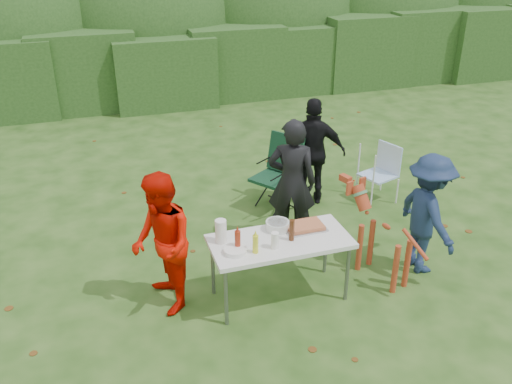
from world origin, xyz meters
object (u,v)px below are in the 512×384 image
object	(u,v)px
mustard_bottle	(255,244)
ketchup_bottle	(238,241)
person_red_jacket	(162,244)
paper_towel_roll	(221,231)
person_black_puffy	(313,152)
folding_table	(280,244)
person_cook	(292,182)
lawn_chair	(378,173)
camping_chair	(275,174)
dog	(385,239)
beer_bottle	(292,230)
child	(427,214)

from	to	relation	value
mustard_bottle	ketchup_bottle	bearing A→B (deg)	146.22
person_red_jacket	paper_towel_roll	xyz separation A→B (m)	(0.61, -0.08, 0.09)
person_black_puffy	mustard_bottle	xyz separation A→B (m)	(-1.58, -2.20, 0.05)
folding_table	person_red_jacket	xyz separation A→B (m)	(-1.22, 0.23, 0.09)
person_cook	lawn_chair	bearing A→B (deg)	-132.00
lawn_chair	paper_towel_roll	distance (m)	3.32
lawn_chair	mustard_bottle	distance (m)	3.25
lawn_chair	paper_towel_roll	bearing A→B (deg)	11.85
ketchup_bottle	lawn_chair	bearing A→B (deg)	34.56
ketchup_bottle	camping_chair	bearing A→B (deg)	60.83
dog	camping_chair	world-z (taller)	camping_chair
person_cook	ketchup_bottle	world-z (taller)	person_cook
beer_bottle	paper_towel_roll	bearing A→B (deg)	165.24
child	camping_chair	world-z (taller)	child
child	paper_towel_roll	world-z (taller)	child
person_red_jacket	lawn_chair	world-z (taller)	person_red_jacket
dog	mustard_bottle	world-z (taller)	dog
beer_bottle	paper_towel_roll	size ratio (longest dim) A/B	0.92
folding_table	camping_chair	size ratio (longest dim) A/B	1.40
ketchup_bottle	child	bearing A→B (deg)	1.58
person_red_jacket	child	xyz separation A→B (m)	(3.03, -0.22, -0.04)
person_red_jacket	lawn_chair	xyz separation A→B (m)	(3.44, 1.58, -0.35)
person_red_jacket	beer_bottle	size ratio (longest dim) A/B	6.48
dog	beer_bottle	size ratio (longest dim) A/B	4.60
ketchup_bottle	mustard_bottle	bearing A→B (deg)	-33.78
dog	mustard_bottle	xyz separation A→B (m)	(-1.59, -0.13, 0.32)
child	beer_bottle	world-z (taller)	child
camping_chair	lawn_chair	bearing A→B (deg)	138.46
person_cook	paper_towel_roll	xyz separation A→B (m)	(-1.17, -0.95, 0.04)
person_red_jacket	ketchup_bottle	distance (m)	0.79
person_cook	camping_chair	world-z (taller)	person_cook
dog	folding_table	bearing A→B (deg)	71.20
person_cook	ketchup_bottle	bearing A→B (deg)	72.74
folding_table	mustard_bottle	xyz separation A→B (m)	(-0.33, -0.16, 0.15)
beer_bottle	paper_towel_roll	xyz separation A→B (m)	(-0.72, 0.19, 0.01)
person_black_puffy	beer_bottle	bearing A→B (deg)	84.96
child	ketchup_bottle	distance (m)	2.30
folding_table	camping_chair	bearing A→B (deg)	71.58
child	folding_table	bearing A→B (deg)	89.69
dog	mustard_bottle	size ratio (longest dim) A/B	5.52
child	paper_towel_roll	bearing A→B (deg)	86.25
child	person_cook	bearing A→B (deg)	48.51
camping_chair	person_cook	bearing A→B (deg)	48.83
child	paper_towel_roll	distance (m)	2.43
mustard_bottle	paper_towel_roll	size ratio (longest dim) A/B	0.77
dog	beer_bottle	xyz separation A→B (m)	(-1.15, -0.02, 0.34)
folding_table	dog	size ratio (longest dim) A/B	1.36
mustard_bottle	person_black_puffy	bearing A→B (deg)	54.27
person_cook	beer_bottle	distance (m)	1.23
ketchup_bottle	beer_bottle	world-z (taller)	beer_bottle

